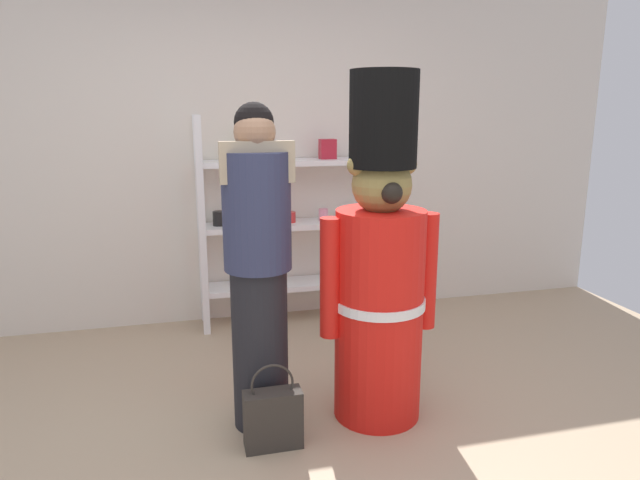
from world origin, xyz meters
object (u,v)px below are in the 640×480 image
merchandise_shelf (288,220)px  person_shopper (258,267)px  teddy_bear_guard (380,274)px  shopping_bag (273,418)px

merchandise_shelf → person_shopper: (-0.44, -1.48, 0.06)m
teddy_bear_guard → shopping_bag: size_ratio=4.12×
merchandise_shelf → teddy_bear_guard: teddy_bear_guard is taller
teddy_bear_guard → merchandise_shelf: bearing=96.9°
person_shopper → merchandise_shelf: bearing=73.3°
merchandise_shelf → teddy_bear_guard: 1.55m
person_shopper → shopping_bag: (0.02, -0.24, -0.71)m
teddy_bear_guard → shopping_bag: bearing=-163.5°
merchandise_shelf → shopping_bag: 1.89m
teddy_bear_guard → person_shopper: (-0.63, 0.06, 0.07)m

